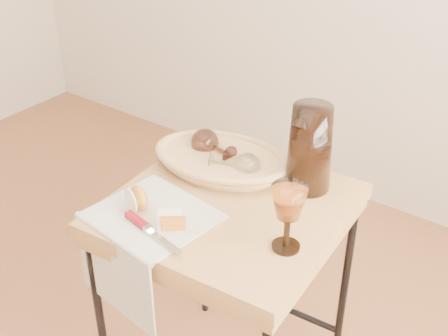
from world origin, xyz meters
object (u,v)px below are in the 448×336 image
Objects in this scene: side_table at (228,306)px; goblet_lying_a at (215,148)px; goblet_lying_b at (232,164)px; pitcher at (310,148)px; bread_basket at (221,162)px; wine_goblet at (288,218)px; table_knife at (150,231)px; apple_half at (138,198)px; tea_towel at (153,215)px.

side_table is 5.50× the size of goblet_lying_a.
pitcher reaches higher than goblet_lying_b.
side_table is 0.44m from bread_basket.
wine_goblet reaches higher than table_knife.
goblet_lying_a is 0.48× the size of pitcher.
goblet_lying_a is at bearing 107.95° from apple_half.
bread_basket is 3.03× the size of goblet_lying_b.
goblet_lying_b is (0.05, -0.02, 0.02)m from bread_basket.
wine_goblet reaches higher than goblet_lying_a.
tea_towel is 0.06m from apple_half.
goblet_lying_a is at bearing 143.70° from bread_basket.
wine_goblet reaches higher than apple_half.
goblet_lying_a is 0.31m from apple_half.
bread_basket is at bearing 96.38° from tea_towel.
goblet_lying_a is 0.29m from pitcher.
goblet_lying_a reaches higher than table_knife.
tea_towel is 0.29m from bread_basket.
bread_basket is at bearing 134.93° from goblet_lying_b.
apple_half is (-0.05, -0.29, 0.01)m from bread_basket.
bread_basket is 1.75× the size of table_knife.
side_table is 2.07× the size of bread_basket.
apple_half is at bearing -135.69° from side_table.
goblet_lying_a is 0.09m from goblet_lying_b.
bread_basket is at bearing 108.21° from table_knife.
side_table is 6.28× the size of goblet_lying_b.
goblet_lying_a reaches higher than bread_basket.
side_table is 2.63× the size of pitcher.
apple_half is (-0.10, -0.27, -0.01)m from goblet_lying_b.
bread_basket is at bearing 149.43° from wine_goblet.
bread_basket is at bearing 132.64° from side_table.
bread_basket is (-0.12, 0.13, 0.40)m from side_table.
pitcher is (0.25, 0.36, 0.12)m from tea_towel.
pitcher is at bearing 1.87° from goblet_lying_b.
pitcher is (0.13, 0.20, 0.50)m from side_table.
side_table is at bearing 145.81° from goblet_lying_a.
wine_goblet is 2.38× the size of apple_half.
pitcher reaches higher than side_table.
tea_towel is at bearing -129.02° from pitcher.
side_table is at bearing 82.83° from table_knife.
wine_goblet is (0.29, -0.18, 0.04)m from goblet_lying_b.
tea_towel is at bearing -125.61° from goblet_lying_b.
apple_half is (-0.02, -0.31, -0.01)m from goblet_lying_a.
bread_basket is 0.06m from goblet_lying_b.
pitcher is 1.37× the size of table_knife.
pitcher is 1.62× the size of wine_goblet.
apple_half reaches higher than bread_basket.
bread_basket is 0.27m from pitcher.
goblet_lying_b is 0.42× the size of pitcher.
goblet_lying_b is 0.33m from table_knife.
table_knife is at bearing -119.80° from pitcher.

